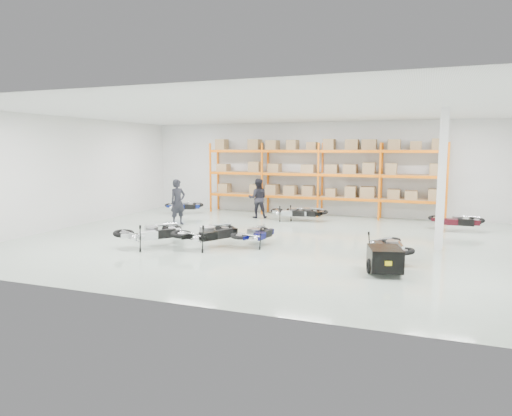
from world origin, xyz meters
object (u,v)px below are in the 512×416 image
at_px(moto_back_a, 184,204).
at_px(person_back, 258,198).
at_px(moto_black_far_left, 208,229).
at_px(moto_back_b, 292,210).
at_px(moto_back_c, 305,209).
at_px(moto_touring_right, 390,242).
at_px(person_left, 178,202).
at_px(moto_blue_centre, 256,231).
at_px(moto_back_d, 456,218).
at_px(trailer, 385,259).
at_px(moto_silver_left, 151,229).

relative_size(moto_back_a, person_back, 0.89).
bearing_deg(moto_black_far_left, moto_back_a, -24.66).
height_order(moto_back_b, moto_back_c, moto_back_c).
height_order(moto_touring_right, person_left, person_left).
bearing_deg(moto_touring_right, moto_back_a, 130.56).
height_order(moto_blue_centre, moto_back_d, moto_back_d).
relative_size(moto_back_d, person_back, 0.96).
distance_m(moto_back_a, person_left, 3.28).
bearing_deg(moto_black_far_left, trailer, -162.46).
xyz_separation_m(moto_black_far_left, trailer, (5.68, -1.30, -0.21)).
height_order(moto_back_c, moto_back_d, moto_back_d).
xyz_separation_m(moto_touring_right, moto_back_a, (-10.32, 6.35, -0.03)).
xyz_separation_m(moto_back_b, person_left, (-4.26, -2.65, 0.46)).
xyz_separation_m(moto_back_d, person_back, (-8.50, 0.57, 0.38)).
bearing_deg(trailer, person_back, 114.06).
height_order(moto_blue_centre, moto_back_c, moto_back_c).
distance_m(moto_back_a, person_back, 3.93).
bearing_deg(person_left, person_back, -12.13).
relative_size(moto_blue_centre, moto_back_a, 1.02).
distance_m(moto_blue_centre, person_left, 5.45).
distance_m(moto_silver_left, person_back, 7.34).
xyz_separation_m(moto_back_c, person_left, (-4.83, -2.85, 0.45)).
distance_m(moto_black_far_left, moto_back_c, 6.74).
bearing_deg(trailer, moto_back_d, 59.63).
relative_size(trailer, moto_back_b, 1.03).
relative_size(moto_blue_centre, moto_silver_left, 0.84).
bearing_deg(trailer, moto_touring_right, 75.34).
bearing_deg(moto_silver_left, moto_back_c, -78.84).
bearing_deg(person_back, moto_touring_right, 116.30).
bearing_deg(moto_back_d, person_left, 104.90).
distance_m(moto_silver_left, moto_back_a, 7.74).
distance_m(moto_blue_centre, trailer, 4.83).
height_order(moto_blue_centre, moto_black_far_left, moto_black_far_left).
xyz_separation_m(moto_back_b, moto_back_d, (6.76, -0.23, 0.03)).
relative_size(trailer, moto_back_d, 0.97).
bearing_deg(moto_blue_centre, moto_back_c, -81.46).
distance_m(trailer, person_back, 10.26).
bearing_deg(trailer, moto_black_far_left, 152.44).
bearing_deg(moto_silver_left, moto_back_b, -75.58).
xyz_separation_m(moto_silver_left, person_left, (-1.45, 4.26, 0.36)).
distance_m(moto_back_b, moto_back_d, 6.76).
xyz_separation_m(moto_blue_centre, person_left, (-4.60, 2.88, 0.46)).
bearing_deg(person_back, moto_back_c, 157.73).
height_order(moto_back_a, person_left, person_left).
relative_size(moto_back_b, person_left, 0.86).
relative_size(moto_blue_centre, moto_back_c, 0.98).
relative_size(moto_back_b, moto_back_c, 0.98).
relative_size(moto_silver_left, moto_touring_right, 1.15).
relative_size(moto_touring_right, moto_back_a, 1.05).
xyz_separation_m(moto_back_b, person_back, (-1.74, 0.34, 0.41)).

